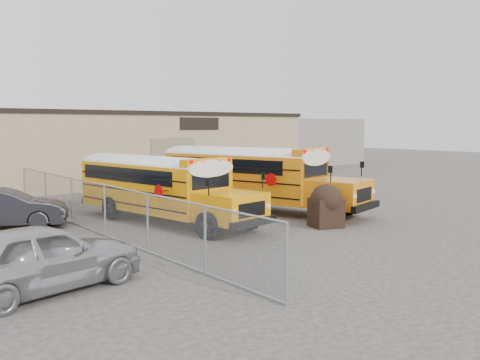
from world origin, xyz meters
TOP-DOWN VIEW (x-y plane):
  - ground at (0.00, 0.00)m, footprint 120.00×120.00m
  - warehouse at (-0.00, 19.99)m, footprint 30.20×10.20m
  - chainlink_fence at (-6.00, 3.00)m, footprint 0.07×18.07m
  - distant_building_right at (24.00, 24.00)m, footprint 10.00×8.00m
  - school_bus_left at (-3.91, 9.73)m, footprint 3.55×9.25m
  - school_bus_right at (0.06, 10.04)m, footprint 4.99×10.09m
  - tarp_bundle at (1.21, -0.49)m, footprint 1.32×1.25m
  - car_silver at (-9.75, -1.85)m, footprint 5.03×2.80m
  - car_dark at (-8.27, 6.76)m, footprint 4.67×3.28m

SIDE VIEW (x-z plane):
  - ground at x=0.00m, z-range 0.00..0.00m
  - car_dark at x=-8.27m, z-range 0.00..1.46m
  - car_silver at x=-9.75m, z-range 0.00..1.62m
  - tarp_bundle at x=1.21m, z-range 0.02..1.64m
  - chainlink_fence at x=-6.00m, z-range 0.00..1.80m
  - school_bus_left at x=-3.91m, z-range 0.21..2.85m
  - school_bus_right at x=0.06m, z-range 0.23..3.10m
  - distant_building_right at x=24.00m, z-range 0.00..4.40m
  - warehouse at x=0.00m, z-range 0.04..4.71m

